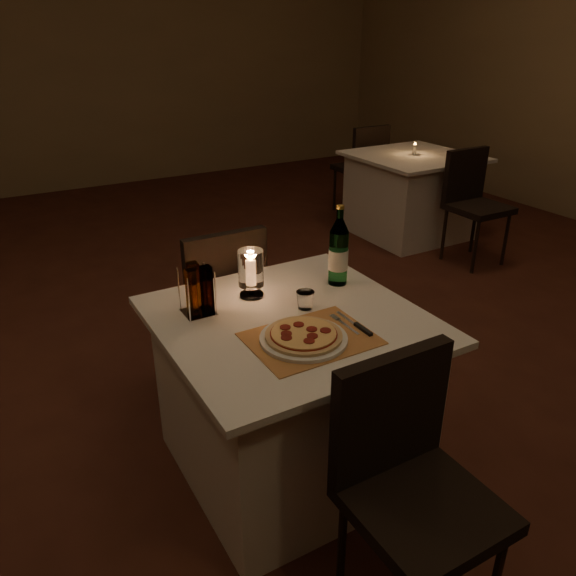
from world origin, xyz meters
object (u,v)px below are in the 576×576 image
pizza (304,335)px  hurricane_candle (251,270)px  neighbor_table_right (410,195)px  tumbler (305,300)px  water_bottle (338,253)px  plate (304,339)px  main_table (290,395)px  chair_near (407,468)px  chair_far (220,293)px

pizza → hurricane_candle: hurricane_candle is taller
neighbor_table_right → tumbler: bearing=-139.3°
water_bottle → hurricane_candle: 0.40m
plate → water_bottle: size_ratio=0.90×
main_table → chair_near: chair_near is taller
main_table → chair_far: chair_far is taller
neighbor_table_right → main_table: bearing=-139.8°
chair_far → hurricane_candle: size_ratio=4.38×
main_table → hurricane_candle: (-0.05, 0.25, 0.49)m
neighbor_table_right → chair_near: bearing=-131.5°
chair_far → plate: bearing=-93.2°
neighbor_table_right → pizza: bearing=-138.0°
pizza → water_bottle: 0.55m
neighbor_table_right → plate: bearing=-138.0°
tumbler → neighbor_table_right: tumbler is taller
hurricane_candle → plate: bearing=-90.6°
chair_far → tumbler: 0.72m
chair_far → water_bottle: 0.72m
main_table → hurricane_candle: 0.55m
plate → water_bottle: water_bottle is taller
main_table → pizza: size_ratio=3.57×
tumbler → neighbor_table_right: size_ratio=0.07×
chair_near → pizza: 0.58m
pizza → neighbor_table_right: 3.44m
hurricane_candle → neighbor_table_right: bearing=36.2°
pizza → tumbler: bearing=57.2°
chair_far → pizza: size_ratio=3.21×
pizza → neighbor_table_right: pizza is taller
chair_far → water_bottle: size_ratio=2.53×
chair_near → pizza: size_ratio=3.21×
chair_far → chair_near: bearing=-90.0°
main_table → tumbler: size_ratio=13.53×
main_table → tumbler: bearing=23.8°
water_bottle → chair_near: bearing=-111.1°
neighbor_table_right → water_bottle: bearing=-138.1°
water_bottle → hurricane_candle: bearing=169.6°
chair_near → plate: size_ratio=2.81×
main_table → plate: plate is taller
chair_far → hurricane_candle: bearing=-95.6°
main_table → hurricane_candle: bearing=100.2°
chair_near → chair_far: bearing=90.0°
pizza → neighbor_table_right: (2.54, 2.28, -0.39)m
plate → hurricane_candle: bearing=89.4°
chair_near → neighbor_table_right: bearing=48.5°
water_bottle → neighbor_table_right: size_ratio=0.36×
chair_near → tumbler: chair_near is taller
chair_far → tumbler: bearing=-82.3°
chair_near → tumbler: size_ratio=12.18×
pizza → water_bottle: size_ratio=0.79×
chair_near → plate: chair_near is taller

